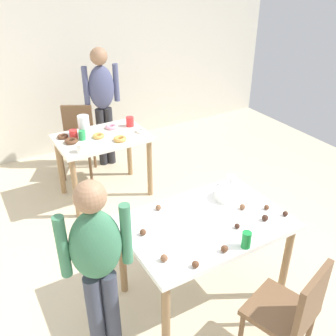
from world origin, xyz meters
name	(u,v)px	position (x,y,z in m)	size (l,w,h in m)	color
ground_plane	(205,280)	(0.00, 0.00, 0.00)	(6.40, 6.40, 0.00)	beige
wall_back	(73,57)	(0.00, 3.20, 1.30)	(6.40, 0.10, 2.60)	beige
dining_table_near	(205,231)	(-0.11, -0.10, 0.65)	(1.22, 0.83, 0.75)	white
dining_table_far	(103,146)	(-0.21, 1.74, 0.63)	(1.00, 0.68, 0.75)	silver
chair_near_table	(292,310)	(0.03, -0.89, 0.50)	(0.50, 0.50, 0.87)	brown
chair_far_table	(78,136)	(-0.29, 2.43, 0.50)	(0.54, 0.54, 0.87)	brown
person_girl_near	(98,261)	(-1.00, -0.20, 0.84)	(0.45, 0.26, 1.42)	#383D4C
person_adult_far	(102,98)	(0.10, 2.46, 0.93)	(0.46, 0.25, 1.55)	#28282D
mixing_bowl	(228,194)	(0.23, 0.06, 0.79)	(0.21, 0.21, 0.08)	white
soda_can	(246,240)	(-0.03, -0.48, 0.81)	(0.07, 0.07, 0.12)	#198438
fork_near	(200,246)	(-0.31, -0.31, 0.75)	(0.17, 0.02, 0.01)	silver
cup_near_0	(231,181)	(0.37, 0.21, 0.80)	(0.09, 0.09, 0.09)	white
cake_ball_0	(267,207)	(0.39, -0.22, 0.77)	(0.04, 0.04, 0.04)	brown
cake_ball_1	(237,226)	(0.04, -0.29, 0.77)	(0.04, 0.04, 0.04)	#3D2319
cake_ball_2	(195,264)	(-0.44, -0.47, 0.77)	(0.05, 0.05, 0.05)	brown
cake_ball_3	(158,207)	(-0.34, 0.21, 0.77)	(0.04, 0.04, 0.04)	brown
cake_ball_4	(164,258)	(-0.59, -0.32, 0.77)	(0.05, 0.05, 0.05)	brown
cake_ball_5	(143,232)	(-0.59, -0.01, 0.77)	(0.05, 0.05, 0.05)	brown
cake_ball_6	(224,249)	(-0.19, -0.44, 0.78)	(0.05, 0.05, 0.05)	brown
cake_ball_7	(265,218)	(0.29, -0.32, 0.77)	(0.05, 0.05, 0.05)	#3D2319
cake_ball_8	(285,214)	(0.46, -0.35, 0.77)	(0.04, 0.04, 0.04)	#3D2319
cake_ball_9	(242,207)	(0.23, -0.12, 0.77)	(0.05, 0.05, 0.05)	brown
pitcher_far	(84,126)	(-0.36, 1.86, 0.86)	(0.13, 0.13, 0.23)	white
cup_far_0	(73,134)	(-0.49, 1.84, 0.80)	(0.09, 0.09, 0.10)	red
cup_far_1	(81,148)	(-0.54, 1.49, 0.80)	(0.08, 0.08, 0.09)	white
cup_far_2	(82,135)	(-0.42, 1.76, 0.80)	(0.07, 0.07, 0.10)	green
cup_far_3	(130,122)	(0.18, 1.84, 0.81)	(0.09, 0.09, 0.11)	red
donut_far_0	(63,136)	(-0.60, 1.91, 0.77)	(0.12, 0.12, 0.04)	brown
donut_far_1	(140,131)	(0.21, 1.63, 0.77)	(0.10, 0.10, 0.03)	white
donut_far_2	(120,139)	(-0.08, 1.53, 0.77)	(0.14, 0.14, 0.04)	gold
donut_far_3	(98,136)	(-0.25, 1.73, 0.77)	(0.13, 0.13, 0.04)	gold
donut_far_4	(71,141)	(-0.55, 1.75, 0.77)	(0.14, 0.14, 0.04)	brown
donut_far_5	(111,127)	(-0.03, 1.89, 0.77)	(0.14, 0.14, 0.04)	pink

